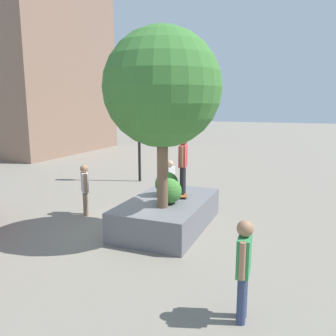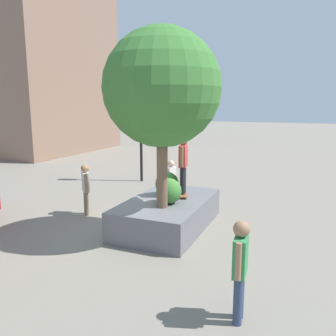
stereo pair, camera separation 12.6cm
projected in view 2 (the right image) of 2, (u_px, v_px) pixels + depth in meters
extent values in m
plane|color=gray|center=(153.00, 230.00, 9.43)|extent=(120.00, 120.00, 0.00)
cube|color=slate|center=(168.00, 213.00, 9.62)|extent=(3.49, 2.06, 0.79)
cylinder|color=brown|center=(162.00, 165.00, 8.67)|extent=(0.28, 0.28, 2.21)
sphere|color=#3D7A33|center=(162.00, 88.00, 8.32)|extent=(2.90, 2.90, 2.90)
sphere|color=#3D7A33|center=(169.00, 191.00, 9.14)|extent=(0.68, 0.68, 0.68)
sphere|color=#2D6628|center=(167.00, 184.00, 9.98)|extent=(0.69, 0.69, 0.69)
cube|color=brown|center=(183.00, 194.00, 9.94)|extent=(0.82, 0.51, 0.02)
sphere|color=beige|center=(186.00, 197.00, 9.69)|extent=(0.06, 0.06, 0.06)
sphere|color=beige|center=(180.00, 197.00, 9.69)|extent=(0.06, 0.06, 0.06)
sphere|color=beige|center=(185.00, 193.00, 10.19)|extent=(0.06, 0.06, 0.06)
sphere|color=beige|center=(180.00, 193.00, 10.19)|extent=(0.06, 0.06, 0.06)
cylinder|color=black|center=(184.00, 180.00, 9.95)|extent=(0.14, 0.14, 0.79)
cylinder|color=black|center=(182.00, 181.00, 9.77)|extent=(0.14, 0.14, 0.79)
cube|color=#B23338|center=(183.00, 156.00, 9.73)|extent=(0.47, 0.26, 0.62)
cylinder|color=brown|center=(185.00, 154.00, 9.95)|extent=(0.10, 0.10, 0.58)
cylinder|color=brown|center=(182.00, 157.00, 9.51)|extent=(0.10, 0.10, 0.58)
sphere|color=brown|center=(183.00, 141.00, 9.65)|extent=(0.26, 0.26, 0.26)
cylinder|color=black|center=(141.00, 135.00, 15.11)|extent=(0.12, 0.12, 4.19)
cube|color=black|center=(140.00, 76.00, 14.65)|extent=(0.36, 0.35, 0.85)
sphere|color=red|center=(137.00, 70.00, 14.58)|extent=(0.14, 0.14, 0.14)
sphere|color=gold|center=(137.00, 76.00, 14.63)|extent=(0.14, 0.14, 0.14)
sphere|color=green|center=(137.00, 83.00, 14.68)|extent=(0.14, 0.14, 0.14)
cylinder|color=navy|center=(238.00, 301.00, 5.34)|extent=(0.14, 0.14, 0.79)
cylinder|color=navy|center=(240.00, 295.00, 5.51)|extent=(0.14, 0.14, 0.79)
cube|color=#338C4C|center=(240.00, 256.00, 5.30)|extent=(0.46, 0.21, 0.62)
cylinder|color=#9E7251|center=(238.00, 261.00, 5.08)|extent=(0.10, 0.10, 0.59)
cylinder|color=#9E7251|center=(242.00, 249.00, 5.51)|extent=(0.10, 0.10, 0.59)
sphere|color=#9E7251|center=(242.00, 229.00, 5.22)|extent=(0.26, 0.26, 0.26)
cylinder|color=#847056|center=(172.00, 192.00, 12.08)|extent=(0.13, 0.13, 0.72)
cylinder|color=#847056|center=(170.00, 193.00, 11.94)|extent=(0.13, 0.13, 0.72)
cube|color=silver|center=(171.00, 175.00, 11.89)|extent=(0.43, 0.26, 0.56)
cylinder|color=#D8AD8C|center=(174.00, 174.00, 12.06)|extent=(0.09, 0.09, 0.53)
cylinder|color=#D8AD8C|center=(167.00, 176.00, 11.72)|extent=(0.09, 0.09, 0.53)
sphere|color=#D8AD8C|center=(171.00, 164.00, 11.82)|extent=(0.23, 0.23, 0.23)
cylinder|color=#847056|center=(87.00, 204.00, 10.63)|extent=(0.14, 0.14, 0.76)
cylinder|color=#847056|center=(86.00, 202.00, 10.79)|extent=(0.14, 0.14, 0.76)
cube|color=silver|center=(85.00, 182.00, 10.59)|extent=(0.44, 0.42, 0.59)
cylinder|color=#9E7251|center=(86.00, 183.00, 10.38)|extent=(0.09, 0.09, 0.56)
cylinder|color=#9E7251|center=(85.00, 180.00, 10.79)|extent=(0.09, 0.09, 0.56)
sphere|color=#9E7251|center=(85.00, 168.00, 10.51)|extent=(0.25, 0.25, 0.25)
cube|color=#8C6B56|center=(40.00, 52.00, 24.46)|extent=(9.87, 6.93, 14.23)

